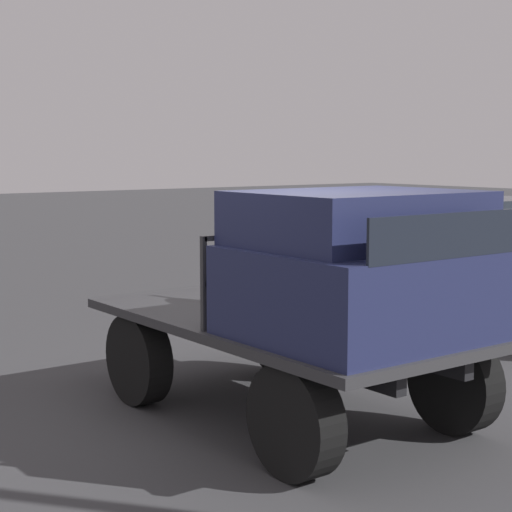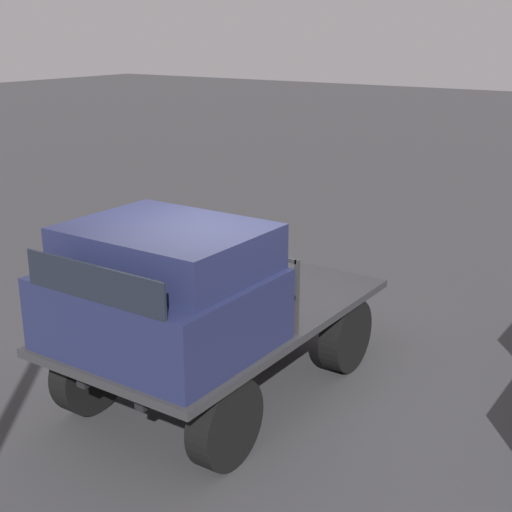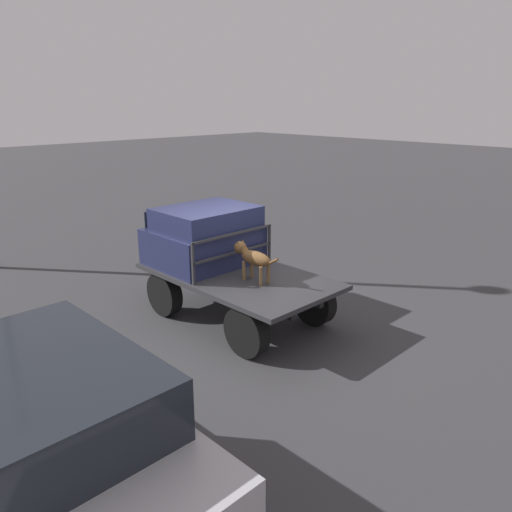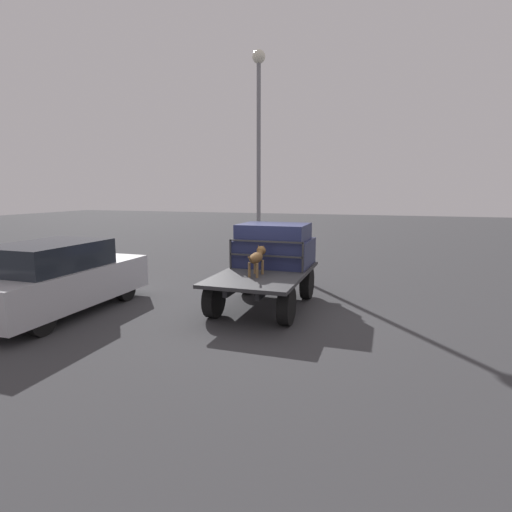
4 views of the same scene
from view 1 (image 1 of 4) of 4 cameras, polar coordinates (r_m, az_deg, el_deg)
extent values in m
plane|color=#38383A|center=(7.48, 2.14, -10.65)|extent=(80.00, 80.00, 0.00)
cylinder|color=black|center=(7.16, 13.11, -8.21)|extent=(0.82, 0.24, 0.82)
cylinder|color=black|center=(6.03, 2.60, -10.92)|extent=(0.82, 0.24, 0.82)
cylinder|color=black|center=(8.72, 1.85, -5.30)|extent=(0.82, 0.24, 0.82)
cylinder|color=black|center=(7.82, -7.83, -6.80)|extent=(0.82, 0.24, 0.82)
cube|color=black|center=(7.52, 4.24, -4.97)|extent=(3.30, 0.10, 0.18)
cube|color=black|center=(7.09, -0.04, -5.67)|extent=(3.30, 0.10, 0.18)
cube|color=#2D2D30|center=(7.27, 2.17, -4.31)|extent=(3.59, 1.99, 0.08)
cube|color=#1E2347|center=(6.50, 7.47, -2.34)|extent=(1.58, 1.87, 0.67)
cube|color=#1E2347|center=(6.52, 6.82, 2.52)|extent=(1.35, 1.72, 0.41)
cube|color=black|center=(5.91, 12.81, 1.33)|extent=(0.02, 1.53, 0.31)
cube|color=#2D2D30|center=(7.74, 7.91, -0.62)|extent=(0.04, 0.04, 0.74)
cube|color=#2D2D30|center=(6.60, -3.51, -1.87)|extent=(0.04, 0.04, 0.74)
cube|color=#2D2D30|center=(7.09, 2.67, 1.60)|extent=(0.04, 1.83, 0.04)
cube|color=#2D2D30|center=(7.13, 2.66, -1.20)|extent=(0.04, 1.83, 0.04)
cylinder|color=brown|center=(7.56, 1.48, -2.28)|extent=(0.06, 0.06, 0.33)
cylinder|color=brown|center=(7.45, 0.37, -2.42)|extent=(0.06, 0.06, 0.33)
cylinder|color=brown|center=(7.88, -0.35, -1.90)|extent=(0.06, 0.06, 0.33)
cylinder|color=brown|center=(7.77, -1.44, -2.02)|extent=(0.06, 0.06, 0.33)
ellipsoid|color=brown|center=(7.63, 0.00, -0.32)|extent=(0.66, 0.25, 0.25)
sphere|color=brown|center=(7.49, 0.83, -0.79)|extent=(0.11, 0.11, 0.11)
cylinder|color=brown|center=(7.40, 1.29, -0.02)|extent=(0.17, 0.13, 0.17)
sphere|color=brown|center=(7.30, 1.85, 0.23)|extent=(0.22, 0.22, 0.22)
cone|color=brown|center=(7.23, 2.30, 0.03)|extent=(0.12, 0.12, 0.12)
cone|color=brown|center=(7.34, 2.16, 1.00)|extent=(0.06, 0.08, 0.10)
cone|color=brown|center=(7.26, 1.42, 0.94)|extent=(0.06, 0.08, 0.10)
cylinder|color=brown|center=(7.93, -1.63, 0.13)|extent=(0.28, 0.04, 0.18)
cylinder|color=black|center=(10.29, 15.76, -4.30)|extent=(0.60, 0.20, 0.60)
cylinder|color=black|center=(13.20, 10.88, -1.71)|extent=(0.60, 0.20, 0.60)
cylinder|color=black|center=(12.08, 5.69, -2.43)|extent=(0.60, 0.20, 0.60)
cube|color=#B7B7BC|center=(11.68, 13.06, -1.09)|extent=(4.31, 1.89, 0.82)
cube|color=#1E232B|center=(11.75, 12.36, 2.44)|extent=(2.37, 1.70, 0.59)
camera|label=2|loc=(8.66, 53.56, 13.29)|focal=50.00mm
camera|label=3|loc=(15.65, 4.13, 12.79)|focal=35.00mm
camera|label=4|loc=(14.69, -30.23, 8.12)|focal=28.00mm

